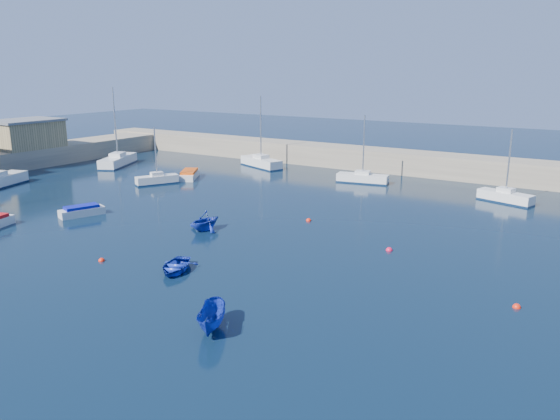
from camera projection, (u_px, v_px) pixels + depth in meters
The scene contains 17 objects.
ground at pixel (94, 296), 30.61m from camera, with size 220.00×220.00×0.00m, color black.
back_wall at pixel (393, 161), 67.93m from camera, with size 96.00×4.50×2.60m, color gray.
brick_shed_a at pixel (26, 135), 70.96m from camera, with size 6.00×8.00×3.40m, color #948156.
sailboat_3 at pixel (157, 179), 60.44m from camera, with size 3.30×4.68×6.27m.
sailboat_4 at pixel (118, 160), 72.12m from camera, with size 5.29×7.98×10.20m.
sailboat_5 at pixel (261, 162), 71.03m from camera, with size 7.15×4.39×9.15m.
sailboat_6 at pixel (363, 178), 61.20m from camera, with size 5.89×2.61×7.52m.
sailboat_7 at pixel (505, 197), 52.11m from camera, with size 5.37×2.96×6.97m.
motorboat_1 at pixel (82, 211), 47.42m from camera, with size 2.50×3.95×0.91m.
motorboat_2 at pixel (189, 174), 63.78m from camera, with size 3.85×4.87×0.97m.
dinghy_center at pixel (175, 266), 34.34m from camera, with size 2.33×3.26×0.68m, color #172C9F.
dinghy_left at pixel (204, 221), 43.04m from camera, with size 2.58×2.99×1.57m, color #172C9F.
dinghy_right at pixel (212, 319), 26.49m from camera, with size 1.21×3.20×1.24m, color #172C9F.
buoy_0 at pixel (102, 261), 36.29m from camera, with size 0.43×0.43×0.43m, color red.
buoy_1 at pixel (389, 251), 38.38m from camera, with size 0.48×0.48×0.48m, color red.
buoy_2 at pixel (517, 308), 29.19m from camera, with size 0.45×0.45×0.45m, color red.
buoy_3 at pixel (309, 221), 45.90m from camera, with size 0.45×0.45×0.45m, color red.
Camera 1 is at (24.02, -18.44, 12.36)m, focal length 35.00 mm.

